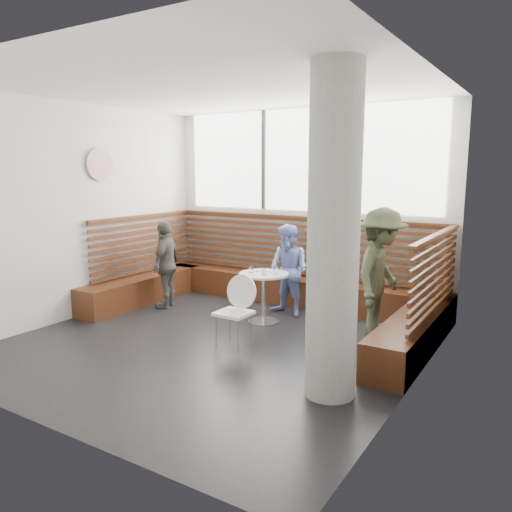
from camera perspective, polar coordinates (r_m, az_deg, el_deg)
The scene contains 15 objects.
room at distance 6.23m, azimuth -4.83°, elevation 4.13°, with size 5.00×5.00×3.20m.
booth at distance 7.90m, azimuth 2.95°, elevation -3.42°, with size 5.00×2.50×1.44m.
concrete_column at distance 4.78m, azimuth 8.84°, elevation 2.31°, with size 0.50×0.50×3.20m, color gray.
wall_art at distance 8.16m, azimuth -17.43°, elevation 9.97°, with size 0.50×0.50×0.03m, color white.
cafe_table at distance 7.26m, azimuth 0.89°, elevation -3.59°, with size 0.72×0.72×0.74m.
cafe_chair at distance 6.32m, azimuth -2.22°, elevation -5.65°, with size 0.43×0.42×0.90m.
adult_man at distance 6.68m, azimuth 14.04°, elevation -2.07°, with size 1.13×0.65×1.74m, color #3A422C.
child_back at distance 7.62m, azimuth 3.75°, elevation -1.66°, with size 0.68×0.53×1.40m, color #7D8ED9.
child_left at distance 8.20m, azimuth -10.22°, elevation -0.96°, with size 0.83×0.34×1.41m, color #53504C.
plate_near at distance 7.38m, azimuth 0.39°, elevation -1.65°, with size 0.19×0.19×0.01m, color white.
plate_far at distance 7.34m, azimuth 1.94°, elevation -1.71°, with size 0.19×0.19×0.01m, color white.
glass_left at distance 7.25m, azimuth -0.55°, elevation -1.49°, with size 0.07×0.07×0.10m, color white.
glass_mid at distance 7.10m, azimuth 0.94°, elevation -1.71°, with size 0.07×0.07×0.11m, color white.
glass_right at distance 7.14m, azimuth 2.24°, elevation -1.66°, with size 0.07×0.07×0.11m, color white.
menu_card at distance 7.03m, azimuth 0.38°, elevation -2.27°, with size 0.19×0.13×0.00m, color #A5C64C.
Camera 1 is at (3.69, -4.98, 2.22)m, focal length 35.00 mm.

